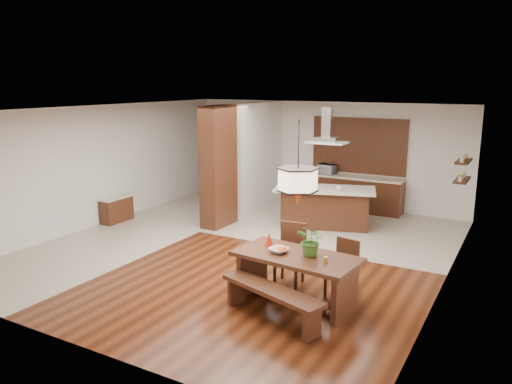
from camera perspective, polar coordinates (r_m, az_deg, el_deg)
The scene contains 25 objects.
room_shell at distance 10.12m, azimuth -1.49°, elevation 4.67°, with size 9.00×9.04×2.92m.
tile_hallway at distance 12.17m, azimuth -12.67°, elevation -4.21°, with size 2.50×9.00×0.01m, color #B5AA97.
tile_kitchen at distance 12.27m, azimuth 9.64°, elevation -3.94°, with size 5.50×4.00×0.01m, color #B5AA97.
soffit_band at distance 10.04m, azimuth -1.51°, elevation 9.33°, with size 8.00×9.00×0.02m, color #3F200F.
partition_pier at distance 11.96m, azimuth -4.31°, elevation 2.89°, with size 0.45×1.00×2.90m, color black.
partition_stub at distance 13.73m, azimuth 0.54°, elevation 4.17°, with size 0.18×2.40×2.90m, color silver.
hallway_console at distance 12.94m, azimuth -15.66°, elevation -1.95°, with size 0.37×0.88×0.63m, color black.
hallway_doorway at distance 15.38m, azimuth -1.75°, elevation 3.56°, with size 1.10×0.20×2.10m, color black.
rear_counter at distance 13.79m, azimuth 11.13°, elevation -0.15°, with size 2.60×0.62×0.95m.
kitchen_window at distance 13.82m, azimuth 11.69°, elevation 5.22°, with size 2.60×0.08×1.50m, color #985B2D.
shelf_lower at distance 11.47m, azimuth 22.48°, elevation 1.30°, with size 0.26×0.90×0.04m, color black.
shelf_upper at distance 11.41m, azimuth 22.65°, elevation 3.27°, with size 0.26×0.90×0.04m, color black.
dining_table at distance 7.92m, azimuth 4.62°, elevation -8.61°, with size 2.03×1.16×0.81m.
dining_bench at distance 7.50m, azimuth 1.80°, elevation -12.68°, with size 1.78×0.39×0.50m, color black, non-canonical shape.
dining_chair_left at distance 8.65m, azimuth 3.82°, elevation -7.18°, with size 0.47×0.47×1.06m, color black, non-canonical shape.
dining_chair_right at distance 8.24m, azimuth 9.67°, elevation -8.75°, with size 0.42×0.42×0.96m, color black, non-canonical shape.
pendant_lantern at distance 7.48m, azimuth 4.85°, elevation 3.26°, with size 0.64×0.64×1.31m, color beige, non-canonical shape.
foliage_plant at distance 7.74m, azimuth 6.37°, elevation -5.55°, with size 0.44×0.38×0.49m, color #376C24.
fruit_bowl at distance 7.91m, azimuth 2.60°, elevation -6.67°, with size 0.30×0.30×0.07m, color beige.
napkin_cone at distance 8.17m, azimuth 1.49°, elevation -5.46°, with size 0.14×0.14×0.23m, color #B31B0C.
gold_ornament at distance 7.54m, azimuth 7.96°, elevation -7.70°, with size 0.06×0.06×0.09m, color gold.
kitchen_island at distance 12.09m, azimuth 7.88°, elevation -1.70°, with size 2.55×1.68×0.97m.
range_hood at distance 11.77m, azimuth 8.18°, elevation 7.63°, with size 0.90×0.55×0.87m, color silver, non-canonical shape.
island_cup at distance 11.72m, azimuth 9.50°, elevation 0.44°, with size 0.14×0.14×0.11m, color silver.
microwave at distance 13.90m, azimuth 8.10°, elevation 2.63°, with size 0.49×0.33×0.27m, color silver.
Camera 1 is at (5.12, -8.62, 3.44)m, focal length 35.00 mm.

